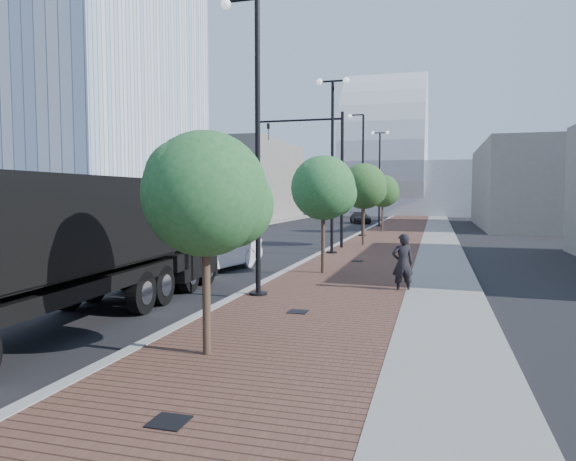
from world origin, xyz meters
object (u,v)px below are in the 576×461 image
(dump_truck, at_px, (113,254))
(white_sedan, at_px, (213,251))
(dark_car_mid, at_px, (220,234))
(pedestrian, at_px, (403,263))

(dump_truck, xyz_separation_m, white_sedan, (-0.26, 7.57, -0.70))
(dark_car_mid, bearing_deg, white_sedan, -71.58)
(pedestrian, bearing_deg, white_sedan, -39.63)
(white_sedan, distance_m, pedestrian, 8.59)
(white_sedan, xyz_separation_m, pedestrian, (8.04, -3.02, 0.14))
(dump_truck, relative_size, pedestrian, 6.99)
(dark_car_mid, distance_m, pedestrian, 17.93)
(dark_car_mid, xyz_separation_m, pedestrian, (12.13, -13.21, 0.28))
(pedestrian, bearing_deg, dark_car_mid, -66.47)
(white_sedan, bearing_deg, pedestrian, -8.77)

